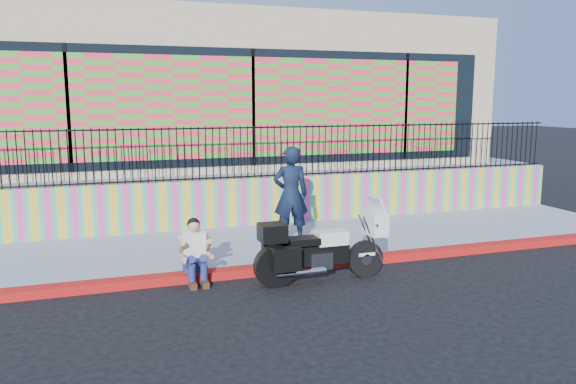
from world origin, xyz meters
name	(u,v)px	position (x,y,z in m)	size (l,w,h in m)	color
ground	(314,269)	(0.00, 0.00, 0.00)	(90.00, 90.00, 0.00)	black
red_curb	(314,265)	(0.00, 0.00, 0.07)	(16.00, 0.30, 0.15)	#A20B13
sidewalk	(285,243)	(0.00, 1.65, 0.07)	(16.00, 3.00, 0.15)	gray
mural_wall	(264,201)	(0.00, 3.25, 0.70)	(16.00, 0.20, 1.10)	#EC3E89
metal_fence	(264,152)	(0.00, 3.25, 1.85)	(15.80, 0.04, 1.20)	black
elevated_platform	(220,176)	(0.00, 8.35, 0.62)	(16.00, 10.00, 1.25)	gray
storefront_building	(219,93)	(0.00, 8.13, 3.25)	(14.00, 8.06, 4.00)	tan
police_motorcycle	(319,248)	(-0.18, -0.71, 0.59)	(2.27, 0.75, 1.41)	black
police_officer	(291,195)	(0.03, 1.38, 1.14)	(0.72, 0.47, 1.98)	black
seated_man	(196,257)	(-2.16, -0.12, 0.45)	(0.54, 0.71, 1.06)	navy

